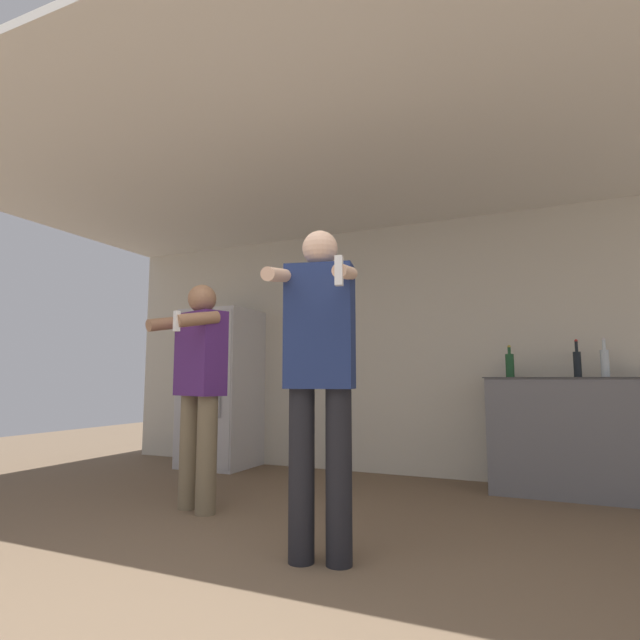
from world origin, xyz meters
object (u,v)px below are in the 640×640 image
bottle_short_whiskey (510,365)px  person_man_side (199,380)px  bottle_tall_gin (577,363)px  bottle_clear_vodka (605,362)px  refrigerator (221,387)px  person_woman_foreground (320,370)px

bottle_short_whiskey → person_man_side: (-2.08, -1.63, -0.13)m
bottle_tall_gin → person_man_side: size_ratio=0.19×
bottle_clear_vodka → person_man_side: person_man_side is taller
refrigerator → person_man_side: refrigerator is taller
bottle_tall_gin → person_woman_foreground: bearing=-121.6°
bottle_tall_gin → person_woman_foreground: person_woman_foreground is taller
person_woman_foreground → person_man_side: size_ratio=1.06×
bottle_tall_gin → bottle_short_whiskey: bearing=180.0°
bottle_short_whiskey → person_woman_foreground: (-0.83, -2.21, -0.08)m
bottle_short_whiskey → person_woman_foreground: size_ratio=0.16×
refrigerator → person_man_side: 1.86m
person_man_side → person_woman_foreground: bearing=-24.9°
bottle_clear_vodka → person_man_side: bearing=-149.8°
bottle_tall_gin → refrigerator: bearing=-179.7°
bottle_clear_vodka → bottle_short_whiskey: (-0.73, 0.00, -0.01)m
bottle_short_whiskey → person_woman_foreground: 2.36m
bottle_short_whiskey → person_woman_foreground: bearing=-110.7°
bottle_clear_vodka → person_woman_foreground: 2.70m
bottle_short_whiskey → bottle_tall_gin: size_ratio=0.89×
bottle_tall_gin → person_man_side: person_man_side is taller
bottle_tall_gin → person_man_side: bearing=-148.0°
refrigerator → bottle_clear_vodka: (3.74, 0.02, 0.23)m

